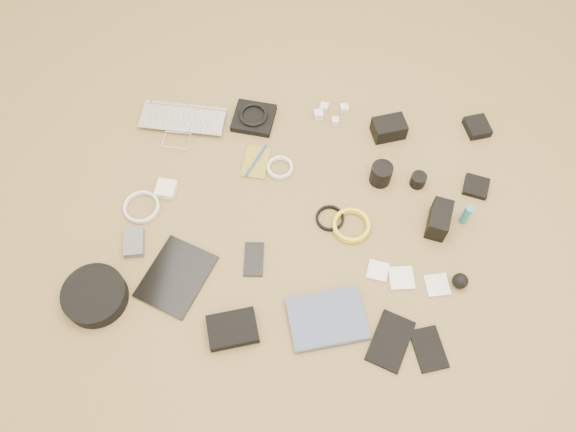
# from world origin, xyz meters

# --- Properties ---
(laptop) EXTENTS (0.34, 0.24, 0.03)m
(laptop) POSITION_xyz_m (-0.48, 0.33, 0.01)
(laptop) COLOR silver
(laptop) RESTS_ON ground
(headphone_pouch) EXTENTS (0.17, 0.16, 0.03)m
(headphone_pouch) POSITION_xyz_m (-0.20, 0.42, 0.01)
(headphone_pouch) COLOR black
(headphone_pouch) RESTS_ON ground
(headphones) EXTENTS (0.14, 0.14, 0.01)m
(headphones) POSITION_xyz_m (-0.20, 0.42, 0.03)
(headphones) COLOR black
(headphones) RESTS_ON headphone_pouch
(charger_a) EXTENTS (0.04, 0.04, 0.03)m
(charger_a) POSITION_xyz_m (0.07, 0.50, 0.02)
(charger_a) COLOR silver
(charger_a) RESTS_ON ground
(charger_b) EXTENTS (0.04, 0.04, 0.03)m
(charger_b) POSITION_xyz_m (0.15, 0.51, 0.01)
(charger_b) COLOR silver
(charger_b) RESTS_ON ground
(charger_c) EXTENTS (0.03, 0.03, 0.03)m
(charger_c) POSITION_xyz_m (0.12, 0.44, 0.01)
(charger_c) COLOR silver
(charger_c) RESTS_ON ground
(charger_d) EXTENTS (0.04, 0.04, 0.03)m
(charger_d) POSITION_xyz_m (0.05, 0.46, 0.02)
(charger_d) COLOR silver
(charger_d) RESTS_ON ground
(dslr_camera) EXTENTS (0.14, 0.12, 0.07)m
(dslr_camera) POSITION_xyz_m (0.33, 0.41, 0.04)
(dslr_camera) COLOR black
(dslr_camera) RESTS_ON ground
(lens_pouch) EXTENTS (0.11, 0.12, 0.03)m
(lens_pouch) POSITION_xyz_m (0.67, 0.48, 0.02)
(lens_pouch) COLOR black
(lens_pouch) RESTS_ON ground
(notebook_olive) EXTENTS (0.10, 0.15, 0.01)m
(notebook_olive) POSITION_xyz_m (-0.17, 0.22, 0.00)
(notebook_olive) COLOR olive
(notebook_olive) RESTS_ON ground
(pen_blue) EXTENTS (0.07, 0.15, 0.01)m
(pen_blue) POSITION_xyz_m (-0.17, 0.22, 0.01)
(pen_blue) COLOR #1440A9
(pen_blue) RESTS_ON notebook_olive
(cable_white_a) EXTENTS (0.12, 0.12, 0.01)m
(cable_white_a) POSITION_xyz_m (-0.07, 0.20, 0.01)
(cable_white_a) COLOR silver
(cable_white_a) RESTS_ON ground
(lens_a) EXTENTS (0.09, 0.09, 0.08)m
(lens_a) POSITION_xyz_m (0.30, 0.20, 0.04)
(lens_a) COLOR black
(lens_a) RESTS_ON ground
(lens_b) EXTENTS (0.07, 0.07, 0.05)m
(lens_b) POSITION_xyz_m (0.44, 0.20, 0.03)
(lens_b) COLOR black
(lens_b) RESTS_ON ground
(card_reader) EXTENTS (0.10, 0.10, 0.02)m
(card_reader) POSITION_xyz_m (0.66, 0.20, 0.01)
(card_reader) COLOR black
(card_reader) RESTS_ON ground
(power_brick) EXTENTS (0.08, 0.08, 0.03)m
(power_brick) POSITION_xyz_m (-0.48, 0.06, 0.02)
(power_brick) COLOR silver
(power_brick) RESTS_ON ground
(cable_white_b) EXTENTS (0.15, 0.15, 0.01)m
(cable_white_b) POSITION_xyz_m (-0.55, -0.02, 0.01)
(cable_white_b) COLOR silver
(cable_white_b) RESTS_ON ground
(cable_black) EXTENTS (0.12, 0.12, 0.01)m
(cable_black) POSITION_xyz_m (0.13, 0.01, 0.00)
(cable_black) COLOR black
(cable_black) RESTS_ON ground
(cable_yellow) EXTENTS (0.17, 0.17, 0.02)m
(cable_yellow) POSITION_xyz_m (0.21, -0.01, 0.01)
(cable_yellow) COLOR yellow
(cable_yellow) RESTS_ON ground
(flash) EXTENTS (0.09, 0.14, 0.09)m
(flash) POSITION_xyz_m (0.51, 0.03, 0.05)
(flash) COLOR black
(flash) RESTS_ON ground
(lens_cleaner) EXTENTS (0.03, 0.03, 0.10)m
(lens_cleaner) POSITION_xyz_m (0.61, 0.06, 0.05)
(lens_cleaner) COLOR teal
(lens_cleaner) RESTS_ON ground
(battery_charger) EXTENTS (0.09, 0.12, 0.03)m
(battery_charger) POSITION_xyz_m (-0.54, -0.17, 0.01)
(battery_charger) COLOR #535458
(battery_charger) RESTS_ON ground
(tablet) EXTENTS (0.27, 0.30, 0.01)m
(tablet) POSITION_xyz_m (-0.37, -0.27, 0.01)
(tablet) COLOR black
(tablet) RESTS_ON ground
(phone) EXTENTS (0.08, 0.13, 0.01)m
(phone) POSITION_xyz_m (-0.12, -0.18, 0.00)
(phone) COLOR black
(phone) RESTS_ON ground
(filter_case_left) EXTENTS (0.08, 0.08, 0.01)m
(filter_case_left) POSITION_xyz_m (0.31, -0.17, 0.00)
(filter_case_left) COLOR silver
(filter_case_left) RESTS_ON ground
(filter_case_mid) EXTENTS (0.09, 0.09, 0.01)m
(filter_case_mid) POSITION_xyz_m (0.39, -0.19, 0.01)
(filter_case_mid) COLOR silver
(filter_case_mid) RESTS_ON ground
(filter_case_right) EXTENTS (0.09, 0.09, 0.01)m
(filter_case_right) POSITION_xyz_m (0.51, -0.20, 0.01)
(filter_case_right) COLOR silver
(filter_case_right) RESTS_ON ground
(air_blower) EXTENTS (0.06, 0.06, 0.05)m
(air_blower) POSITION_xyz_m (0.58, -0.18, 0.03)
(air_blower) COLOR black
(air_blower) RESTS_ON ground
(headphone_case) EXTENTS (0.23, 0.23, 0.06)m
(headphone_case) POSITION_xyz_m (-0.62, -0.38, 0.03)
(headphone_case) COLOR black
(headphone_case) RESTS_ON ground
(drive_case) EXTENTS (0.19, 0.16, 0.04)m
(drive_case) POSITION_xyz_m (-0.15, -0.43, 0.02)
(drive_case) COLOR black
(drive_case) RESTS_ON ground
(paperback) EXTENTS (0.29, 0.25, 0.02)m
(paperback) POSITION_xyz_m (0.18, -0.45, 0.01)
(paperback) COLOR #3F4E6B
(paperback) RESTS_ON ground
(notebook_black_a) EXTENTS (0.16, 0.21, 0.01)m
(notebook_black_a) POSITION_xyz_m (0.36, -0.41, 0.01)
(notebook_black_a) COLOR black
(notebook_black_a) RESTS_ON ground
(notebook_black_b) EXTENTS (0.13, 0.16, 0.01)m
(notebook_black_b) POSITION_xyz_m (0.48, -0.42, 0.01)
(notebook_black_b) COLOR black
(notebook_black_b) RESTS_ON ground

